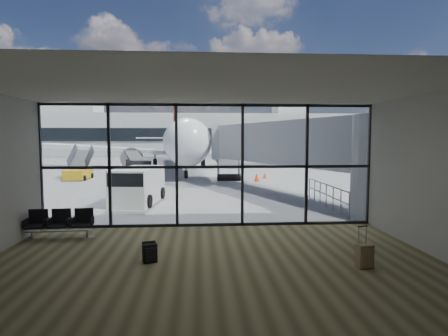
{
  "coord_description": "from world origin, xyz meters",
  "views": [
    {
      "loc": [
        -0.39,
        -13.62,
        3.22
      ],
      "look_at": [
        0.72,
        3.0,
        1.92
      ],
      "focal_mm": 30.0,
      "sensor_mm": 36.0,
      "label": 1
    }
  ],
  "objects": [
    {
      "name": "traffic_cone_b",
      "position": [
        4.0,
        14.47,
        0.3
      ],
      "size": [
        0.45,
        0.45,
        0.64
      ],
      "color": "#FF470D",
      "rests_on": "ground"
    },
    {
      "name": "airliner",
      "position": [
        -2.77,
        31.08,
        2.91
      ],
      "size": [
        31.92,
        37.07,
        9.55
      ],
      "rotation": [
        0.0,
        0.0,
        0.09
      ],
      "color": "white",
      "rests_on": "ground"
    },
    {
      "name": "tree_3",
      "position": [
        -27.0,
        72.0,
        4.63
      ],
      "size": [
        4.95,
        4.95,
        7.12
      ],
      "color": "#382619",
      "rests_on": "ground"
    },
    {
      "name": "jet_bridge",
      "position": [
        4.9,
        7.07,
        2.76
      ],
      "size": [
        8.0,
        16.5,
        4.33
      ],
      "color": "#A2A5A7",
      "rests_on": "ground"
    },
    {
      "name": "suitcase",
      "position": [
        3.71,
        -4.79,
        0.32
      ],
      "size": [
        0.42,
        0.34,
        1.05
      ],
      "rotation": [
        0.0,
        0.0,
        0.19
      ],
      "color": "olive",
      "rests_on": "ground"
    },
    {
      "name": "seating_row",
      "position": [
        -4.92,
        -1.27,
        0.52
      ],
      "size": [
        2.1,
        0.72,
        0.93
      ],
      "rotation": [
        0.0,
        0.0,
        0.07
      ],
      "color": "gray",
      "rests_on": "ground"
    },
    {
      "name": "tree_4",
      "position": [
        -21.0,
        72.0,
        5.25
      ],
      "size": [
        5.61,
        5.61,
        8.07
      ],
      "color": "#382619",
      "rests_on": "ground"
    },
    {
      "name": "belt_loader",
      "position": [
        -6.27,
        22.81,
        0.68
      ],
      "size": [
        3.14,
        4.63,
        2.03
      ],
      "rotation": [
        0.0,
        0.0,
        0.42
      ],
      "color": "black",
      "rests_on": "ground"
    },
    {
      "name": "far_terminal",
      "position": [
        -0.59,
        61.97,
        4.21
      ],
      "size": [
        80.0,
        12.2,
        11.0
      ],
      "color": "#B6B6B1",
      "rests_on": "ground"
    },
    {
      "name": "traffic_cone_a",
      "position": [
        -4.0,
        9.18,
        0.32
      ],
      "size": [
        0.47,
        0.47,
        0.68
      ],
      "color": "#F8540D",
      "rests_on": "ground"
    },
    {
      "name": "lounge_shell",
      "position": [
        0.0,
        -4.8,
        2.65
      ],
      "size": [
        12.02,
        8.01,
        4.51
      ],
      "color": "brown",
      "rests_on": "ground"
    },
    {
      "name": "mobile_stairs",
      "position": [
        -9.97,
        16.7,
        0.54
      ],
      "size": [
        1.79,
        3.25,
        2.27
      ],
      "rotation": [
        0.0,
        0.0,
        -0.02
      ],
      "color": "gold",
      "rests_on": "ground"
    },
    {
      "name": "tree_2",
      "position": [
        -33.0,
        72.0,
        5.88
      ],
      "size": [
        6.27,
        6.27,
        9.03
      ],
      "color": "#382619",
      "rests_on": "ground"
    },
    {
      "name": "ground",
      "position": [
        0.0,
        40.0,
        0.0
      ],
      "size": [
        220.0,
        220.0,
        0.0
      ],
      "primitive_type": "plane",
      "color": "slate",
      "rests_on": "ground"
    },
    {
      "name": "backpack",
      "position": [
        -1.68,
        -3.98,
        0.26
      ],
      "size": [
        0.42,
        0.41,
        0.54
      ],
      "rotation": [
        0.0,
        0.0,
        0.31
      ],
      "color": "black",
      "rests_on": "ground"
    },
    {
      "name": "tree_5",
      "position": [
        -15.0,
        72.0,
        5.88
      ],
      "size": [
        6.27,
        6.27,
        9.03
      ],
      "color": "#382619",
      "rests_on": "ground"
    },
    {
      "name": "apron_railing",
      "position": [
        5.6,
        3.5,
        0.72
      ],
      "size": [
        0.06,
        5.46,
        1.11
      ],
      "color": "gray",
      "rests_on": "ground"
    },
    {
      "name": "glass_curtain_wall",
      "position": [
        0.0,
        0.0,
        2.25
      ],
      "size": [
        12.1,
        0.12,
        4.5
      ],
      "color": "white",
      "rests_on": "ground"
    },
    {
      "name": "traffic_cone_c",
      "position": [
        5.0,
        16.62,
        0.24
      ],
      "size": [
        0.36,
        0.36,
        0.51
      ],
      "color": "#FC530D",
      "rests_on": "ground"
    },
    {
      "name": "tree_1",
      "position": [
        -39.0,
        72.0,
        5.25
      ],
      "size": [
        5.61,
        5.61,
        8.07
      ],
      "color": "#382619",
      "rests_on": "ground"
    },
    {
      "name": "service_van",
      "position": [
        -3.47,
        5.24,
        0.91
      ],
      "size": [
        2.41,
        4.27,
        1.77
      ],
      "rotation": [
        0.0,
        0.0,
        -0.13
      ],
      "color": "silver",
      "rests_on": "ground"
    }
  ]
}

